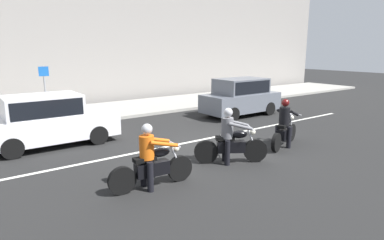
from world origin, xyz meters
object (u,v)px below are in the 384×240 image
(motorcycle_with_rider_orange_stripe, at_px, (151,162))
(motorcycle_with_rider_gray, at_px, (231,141))
(parked_hatchback_slate_gray, at_px, (241,96))
(parked_sedan_white, at_px, (48,120))
(street_sign_post, at_px, (45,85))
(motorcycle_with_rider_black_leather, at_px, (285,127))

(motorcycle_with_rider_orange_stripe, distance_m, motorcycle_with_rider_gray, 2.66)
(parked_hatchback_slate_gray, height_order, parked_sedan_white, parked_hatchback_slate_gray)
(motorcycle_with_rider_orange_stripe, xyz_separation_m, parked_sedan_white, (-1.10, 5.01, 0.24))
(motorcycle_with_rider_gray, bearing_deg, street_sign_post, 105.69)
(motorcycle_with_rider_orange_stripe, distance_m, street_sign_post, 9.96)
(motorcycle_with_rider_black_leather, xyz_separation_m, street_sign_post, (-5.30, 9.57, 0.88))
(parked_sedan_white, height_order, street_sign_post, street_sign_post)
(street_sign_post, bearing_deg, parked_hatchback_slate_gray, -32.52)
(motorcycle_with_rider_gray, bearing_deg, parked_sedan_white, 127.91)
(motorcycle_with_rider_black_leather, distance_m, motorcycle_with_rider_gray, 2.57)
(motorcycle_with_rider_black_leather, relative_size, motorcycle_with_rider_orange_stripe, 0.97)
(motorcycle_with_rider_black_leather, relative_size, street_sign_post, 0.90)
(parked_hatchback_slate_gray, bearing_deg, motorcycle_with_rider_gray, -136.55)
(motorcycle_with_rider_gray, height_order, parked_hatchback_slate_gray, parked_hatchback_slate_gray)
(parked_hatchback_slate_gray, bearing_deg, parked_sedan_white, 179.66)
(motorcycle_with_rider_black_leather, xyz_separation_m, parked_hatchback_slate_gray, (2.47, 4.61, 0.28))
(parked_hatchback_slate_gray, bearing_deg, motorcycle_with_rider_orange_stripe, -147.17)
(parked_sedan_white, bearing_deg, motorcycle_with_rider_gray, -52.09)
(motorcycle_with_rider_gray, relative_size, parked_hatchback_slate_gray, 0.47)
(motorcycle_with_rider_orange_stripe, relative_size, parked_sedan_white, 0.50)
(street_sign_post, bearing_deg, motorcycle_with_rider_orange_stripe, -89.56)
(parked_hatchback_slate_gray, distance_m, street_sign_post, 9.23)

